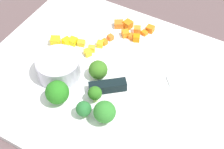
# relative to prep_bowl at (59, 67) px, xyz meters

# --- Properties ---
(ground_plane) EXTENTS (4.00, 4.00, 0.00)m
(ground_plane) POSITION_rel_prep_bowl_xyz_m (0.09, 0.04, -0.03)
(ground_plane) COLOR #584546
(cutting_board) EXTENTS (0.50, 0.40, 0.01)m
(cutting_board) POSITION_rel_prep_bowl_xyz_m (0.09, 0.04, -0.03)
(cutting_board) COLOR white
(cutting_board) RESTS_ON ground_plane
(prep_bowl) EXTENTS (0.08, 0.08, 0.04)m
(prep_bowl) POSITION_rel_prep_bowl_xyz_m (0.00, 0.00, 0.00)
(prep_bowl) COLOR #B9B5C6
(prep_bowl) RESTS_ON cutting_board
(chef_knife) EXTENTS (0.25, 0.21, 0.02)m
(chef_knife) POSITION_rel_prep_bowl_xyz_m (0.15, 0.05, -0.01)
(chef_knife) COLOR silver
(chef_knife) RESTS_ON cutting_board
(carrot_dice_0) EXTENTS (0.02, 0.02, 0.01)m
(carrot_dice_0) POSITION_rel_prep_bowl_xyz_m (0.08, 0.18, -0.01)
(carrot_dice_0) COLOR orange
(carrot_dice_0) RESTS_ON cutting_board
(carrot_dice_1) EXTENTS (0.01, 0.01, 0.01)m
(carrot_dice_1) POSITION_rel_prep_bowl_xyz_m (0.07, 0.16, -0.02)
(carrot_dice_1) COLOR orange
(carrot_dice_1) RESTS_ON cutting_board
(carrot_dice_2) EXTENTS (0.03, 0.02, 0.01)m
(carrot_dice_2) POSITION_rel_prep_bowl_xyz_m (0.03, 0.18, -0.01)
(carrot_dice_2) COLOR orange
(carrot_dice_2) RESTS_ON cutting_board
(carrot_dice_3) EXTENTS (0.02, 0.02, 0.01)m
(carrot_dice_3) POSITION_rel_prep_bowl_xyz_m (0.09, 0.15, -0.01)
(carrot_dice_3) COLOR orange
(carrot_dice_3) RESTS_ON cutting_board
(carrot_dice_4) EXTENTS (0.02, 0.01, 0.01)m
(carrot_dice_4) POSITION_rel_prep_bowl_xyz_m (0.10, 0.19, -0.01)
(carrot_dice_4) COLOR orange
(carrot_dice_4) RESTS_ON cutting_board
(carrot_dice_5) EXTENTS (0.01, 0.01, 0.01)m
(carrot_dice_5) POSITION_rel_prep_bowl_xyz_m (0.04, 0.13, -0.01)
(carrot_dice_5) COLOR orange
(carrot_dice_5) RESTS_ON cutting_board
(carrot_dice_6) EXTENTS (0.01, 0.01, 0.01)m
(carrot_dice_6) POSITION_rel_prep_bowl_xyz_m (0.03, 0.11, -0.01)
(carrot_dice_6) COLOR orange
(carrot_dice_6) RESTS_ON cutting_board
(carrot_dice_7) EXTENTS (0.02, 0.02, 0.02)m
(carrot_dice_7) POSITION_rel_prep_bowl_xyz_m (0.05, 0.18, -0.01)
(carrot_dice_7) COLOR orange
(carrot_dice_7) RESTS_ON cutting_board
(carrot_dice_8) EXTENTS (0.01, 0.01, 0.01)m
(carrot_dice_8) POSITION_rel_prep_bowl_xyz_m (0.09, 0.18, -0.02)
(carrot_dice_8) COLOR orange
(carrot_dice_8) RESTS_ON cutting_board
(carrot_dice_9) EXTENTS (0.02, 0.02, 0.01)m
(carrot_dice_9) POSITION_rel_prep_bowl_xyz_m (0.06, 0.16, -0.01)
(carrot_dice_9) COLOR orange
(carrot_dice_9) RESTS_ON cutting_board
(pepper_dice_0) EXTENTS (0.02, 0.02, 0.01)m
(pepper_dice_0) POSITION_rel_prep_bowl_xyz_m (0.02, 0.08, -0.01)
(pepper_dice_0) COLOR yellow
(pepper_dice_0) RESTS_ON cutting_board
(pepper_dice_1) EXTENTS (0.02, 0.02, 0.01)m
(pepper_dice_1) POSITION_rel_prep_bowl_xyz_m (-0.01, 0.09, -0.01)
(pepper_dice_1) COLOR yellow
(pepper_dice_1) RESTS_ON cutting_board
(pepper_dice_2) EXTENTS (0.02, 0.02, 0.01)m
(pepper_dice_2) POSITION_rel_prep_bowl_xyz_m (-0.04, 0.08, -0.01)
(pepper_dice_2) COLOR yellow
(pepper_dice_2) RESTS_ON cutting_board
(pepper_dice_3) EXTENTS (0.02, 0.02, 0.01)m
(pepper_dice_3) POSITION_rel_prep_bowl_xyz_m (0.02, 0.07, -0.01)
(pepper_dice_3) COLOR yellow
(pepper_dice_3) RESTS_ON cutting_board
(pepper_dice_4) EXTENTS (0.02, 0.02, 0.02)m
(pepper_dice_4) POSITION_rel_prep_bowl_xyz_m (-0.05, 0.06, -0.01)
(pepper_dice_4) COLOR yellow
(pepper_dice_4) RESTS_ON cutting_board
(pepper_dice_5) EXTENTS (0.02, 0.02, 0.01)m
(pepper_dice_5) POSITION_rel_prep_bowl_xyz_m (0.03, 0.10, -0.01)
(pepper_dice_5) COLOR yellow
(pepper_dice_5) RESTS_ON cutting_board
(pepper_dice_6) EXTENTS (0.02, 0.02, 0.01)m
(pepper_dice_6) POSITION_rel_prep_bowl_xyz_m (-0.02, 0.08, -0.01)
(pepper_dice_6) COLOR yellow
(pepper_dice_6) RESTS_ON cutting_board
(broccoli_floret_0) EXTENTS (0.03, 0.03, 0.03)m
(broccoli_floret_0) POSITION_rel_prep_bowl_xyz_m (0.09, -0.06, -0.00)
(broccoli_floret_0) COLOR #80BC69
(broccoli_floret_0) RESTS_ON cutting_board
(broccoli_floret_1) EXTENTS (0.04, 0.04, 0.05)m
(broccoli_floret_1) POSITION_rel_prep_bowl_xyz_m (0.04, -0.05, 0.00)
(broccoli_floret_1) COLOR #87BA6B
(broccoli_floret_1) RESTS_ON cutting_board
(broccoli_floret_2) EXTENTS (0.02, 0.02, 0.03)m
(broccoli_floret_2) POSITION_rel_prep_bowl_xyz_m (0.09, -0.02, 0.00)
(broccoli_floret_2) COLOR #96BC64
(broccoli_floret_2) RESTS_ON cutting_board
(broccoli_floret_3) EXTENTS (0.04, 0.04, 0.04)m
(broccoli_floret_3) POSITION_rel_prep_bowl_xyz_m (0.13, -0.05, 0.00)
(broccoli_floret_3) COLOR #8DB85F
(broccoli_floret_3) RESTS_ON cutting_board
(broccoli_floret_4) EXTENTS (0.04, 0.04, 0.04)m
(broccoli_floret_4) POSITION_rel_prep_bowl_xyz_m (0.07, 0.03, -0.00)
(broccoli_floret_4) COLOR #81BA5C
(broccoli_floret_4) RESTS_ON cutting_board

